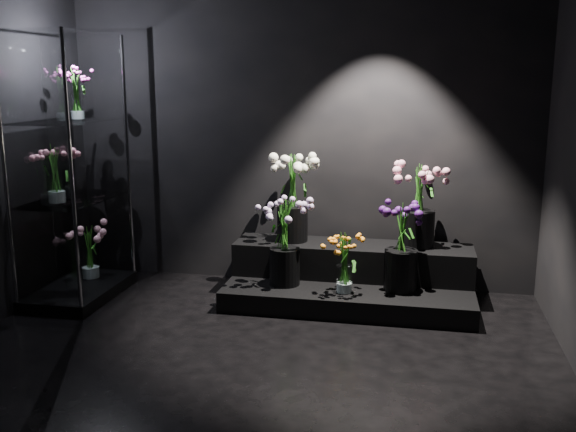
# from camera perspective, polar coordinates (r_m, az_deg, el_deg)

# --- Properties ---
(floor) EXTENTS (4.00, 4.00, 0.00)m
(floor) POSITION_cam_1_polar(r_m,az_deg,el_deg) (3.95, -4.59, -14.58)
(floor) COLOR black
(floor) RESTS_ON ground
(wall_back) EXTENTS (4.00, 0.00, 4.00)m
(wall_back) POSITION_cam_1_polar(r_m,az_deg,el_deg) (5.48, 0.96, 8.29)
(wall_back) COLOR black
(wall_back) RESTS_ON floor
(wall_front) EXTENTS (4.00, 0.00, 4.00)m
(wall_front) POSITION_cam_1_polar(r_m,az_deg,el_deg) (1.74, -23.76, -1.38)
(wall_front) COLOR black
(wall_front) RESTS_ON floor
(display_riser) EXTENTS (1.95, 0.87, 0.43)m
(display_riser) POSITION_cam_1_polar(r_m,az_deg,el_deg) (5.26, 5.57, -5.49)
(display_riser) COLOR black
(display_riser) RESTS_ON floor
(display_case) EXTENTS (0.58, 0.96, 2.11)m
(display_case) POSITION_cam_1_polar(r_m,az_deg,el_deg) (5.38, -18.71, 3.91)
(display_case) COLOR black
(display_case) RESTS_ON floor
(bouquet_orange_bells) EXTENTS (0.34, 0.34, 0.47)m
(bouquet_orange_bells) POSITION_cam_1_polar(r_m,az_deg,el_deg) (4.90, 5.05, -4.04)
(bouquet_orange_bells) COLOR white
(bouquet_orange_bells) RESTS_ON display_riser
(bouquet_lilac) EXTENTS (0.36, 0.36, 0.69)m
(bouquet_lilac) POSITION_cam_1_polar(r_m,az_deg,el_deg) (5.03, -0.30, -1.89)
(bouquet_lilac) COLOR black
(bouquet_lilac) RESTS_ON display_riser
(bouquet_purple) EXTENTS (0.42, 0.42, 0.67)m
(bouquet_purple) POSITION_cam_1_polar(r_m,az_deg,el_deg) (4.97, 10.06, -2.49)
(bouquet_purple) COLOR black
(bouquet_purple) RESTS_ON display_riser
(bouquet_cream_roses) EXTENTS (0.52, 0.52, 0.73)m
(bouquet_cream_roses) POSITION_cam_1_polar(r_m,az_deg,el_deg) (5.30, 0.40, 2.18)
(bouquet_cream_roses) COLOR black
(bouquet_cream_roses) RESTS_ON display_riser
(bouquet_pink_roses) EXTENTS (0.44, 0.44, 0.67)m
(bouquet_pink_roses) POSITION_cam_1_polar(r_m,az_deg,el_deg) (5.24, 11.54, 1.31)
(bouquet_pink_roses) COLOR black
(bouquet_pink_roses) RESTS_ON display_riser
(bouquet_case_pink) EXTENTS (0.35, 0.35, 0.45)m
(bouquet_case_pink) POSITION_cam_1_polar(r_m,az_deg,el_deg) (5.26, -20.00, 3.74)
(bouquet_case_pink) COLOR white
(bouquet_case_pink) RESTS_ON display_case
(bouquet_case_magenta) EXTENTS (0.22, 0.22, 0.41)m
(bouquet_case_magenta) POSITION_cam_1_polar(r_m,az_deg,el_deg) (5.45, -18.31, 10.37)
(bouquet_case_magenta) COLOR white
(bouquet_case_magenta) RESTS_ON display_case
(bouquet_case_base_pink) EXTENTS (0.43, 0.43, 0.46)m
(bouquet_case_base_pink) POSITION_cam_1_polar(r_m,az_deg,el_deg) (5.71, -17.25, -2.89)
(bouquet_case_base_pink) COLOR white
(bouquet_case_base_pink) RESTS_ON display_case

